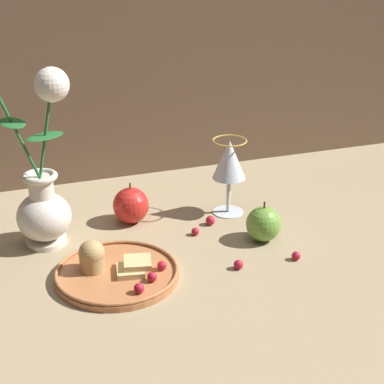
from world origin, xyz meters
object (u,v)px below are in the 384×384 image
plate_with_pastries (114,270)px  apple_near_glass (264,224)px  wine_glass (229,162)px  vase (41,185)px  apple_beside_vase (133,205)px

plate_with_pastries → apple_near_glass: (0.29, 0.04, 0.02)m
apple_near_glass → wine_glass: bearing=97.8°
vase → apple_beside_vase: 0.19m
vase → apple_beside_vase: bearing=11.8°
apple_beside_vase → plate_with_pastries: bearing=-112.9°
vase → plate_with_pastries: vase is taller
plate_with_pastries → wine_glass: size_ratio=1.34×
apple_beside_vase → apple_near_glass: size_ratio=1.07×
wine_glass → apple_near_glass: bearing=-82.2°
wine_glass → plate_with_pastries: bearing=-148.2°
wine_glass → apple_beside_vase: 0.21m
wine_glass → apple_beside_vase: bearing=173.3°
vase → apple_near_glass: bearing=-16.8°
plate_with_pastries → wine_glass: bearing=31.8°
vase → plate_with_pastries: (0.09, -0.16, -0.10)m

